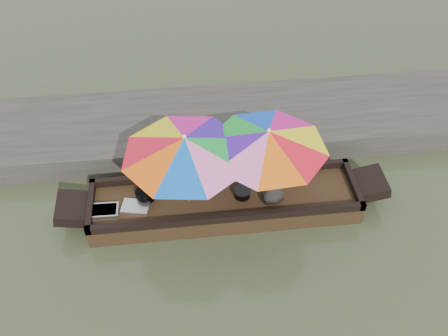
{
  "coord_description": "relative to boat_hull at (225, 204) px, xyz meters",
  "views": [
    {
      "loc": [
        -0.69,
        -6.02,
        7.08
      ],
      "look_at": [
        0.0,
        0.1,
        1.0
      ],
      "focal_mm": 40.0,
      "sensor_mm": 36.0,
      "label": 1
    }
  ],
  "objects": [
    {
      "name": "water",
      "position": [
        0.0,
        0.0,
        -0.17
      ],
      "size": [
        80.0,
        80.0,
        0.0
      ],
      "primitive_type": "plane",
      "color": "#3B442D",
      "rests_on": "ground"
    },
    {
      "name": "umbrella_bow",
      "position": [
        -0.65,
        0.0,
        0.95
      ],
      "size": [
        2.64,
        2.64,
        1.55
      ],
      "primitive_type": null,
      "rotation": [
        0.0,
        0.0,
        0.26
      ],
      "color": "#3D14A5",
      "rests_on": "boat_hull"
    },
    {
      "name": "vendor",
      "position": [
        0.85,
        -0.16,
        0.72
      ],
      "size": [
        0.6,
        0.47,
        1.09
      ],
      "primitive_type": "imported",
      "rotation": [
        0.0,
        0.0,
        3.39
      ],
      "color": "#282320",
      "rests_on": "boat_hull"
    },
    {
      "name": "boat_hull",
      "position": [
        0.0,
        0.0,
        0.0
      ],
      "size": [
        4.87,
        1.2,
        0.35
      ],
      "primitive_type": "cube",
      "color": "black",
      "rests_on": "water"
    },
    {
      "name": "cooking_pot",
      "position": [
        -1.42,
        0.15,
        0.27
      ],
      "size": [
        0.34,
        0.34,
        0.18
      ],
      "primitive_type": "cylinder",
      "color": "black",
      "rests_on": "boat_hull"
    },
    {
      "name": "supply_bag",
      "position": [
        0.11,
        0.45,
        0.3
      ],
      "size": [
        0.34,
        0.3,
        0.26
      ],
      "primitive_type": "cube",
      "rotation": [
        0.0,
        0.0,
        0.33
      ],
      "color": "silver",
      "rests_on": "boat_hull"
    },
    {
      "name": "tray_crayfish",
      "position": [
        -2.14,
        -0.12,
        0.22
      ],
      "size": [
        0.49,
        0.35,
        0.09
      ],
      "primitive_type": "cube",
      "rotation": [
        0.0,
        0.0,
        -0.03
      ],
      "color": "silver",
      "rests_on": "boat_hull"
    },
    {
      "name": "dock",
      "position": [
        0.0,
        2.2,
        0.08
      ],
      "size": [
        22.0,
        2.2,
        0.5
      ],
      "primitive_type": "cube",
      "color": "#2D2B26",
      "rests_on": "ground"
    },
    {
      "name": "umbrella_stern",
      "position": [
        0.72,
        0.0,
        0.95
      ],
      "size": [
        2.6,
        2.6,
        1.55
      ],
      "primitive_type": null,
      "rotation": [
        0.0,
        0.0,
        -0.32
      ],
      "color": "yellow",
      "rests_on": "boat_hull"
    },
    {
      "name": "tray_scallop",
      "position": [
        -1.6,
        -0.08,
        0.21
      ],
      "size": [
        0.54,
        0.43,
        0.06
      ],
      "primitive_type": "cube",
      "rotation": [
        0.0,
        0.0,
        -0.23
      ],
      "color": "silver",
      "rests_on": "boat_hull"
    },
    {
      "name": "charcoal_grill",
      "position": [
        0.32,
        0.0,
        0.24
      ],
      "size": [
        0.29,
        0.29,
        0.14
      ],
      "primitive_type": "cylinder",
      "color": "black",
      "rests_on": "boat_hull"
    }
  ]
}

